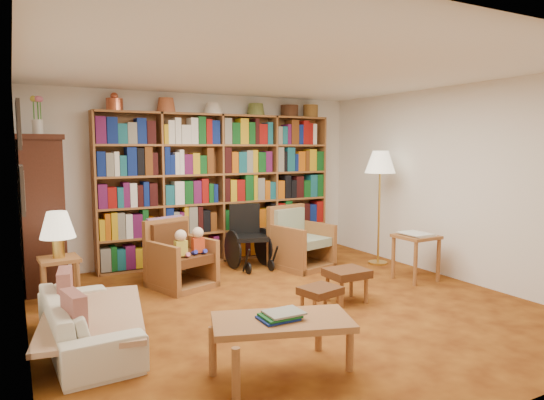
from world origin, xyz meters
TOP-DOWN VIEW (x-y plane):
  - floor at (0.00, 0.00)m, footprint 5.00×5.00m
  - ceiling at (0.00, 0.00)m, footprint 5.00×5.00m
  - wall_back at (0.00, 2.50)m, footprint 5.00×0.00m
  - wall_front at (0.00, -2.50)m, footprint 5.00×0.00m
  - wall_left at (-2.50, 0.00)m, footprint 0.00×5.00m
  - wall_right at (2.50, 0.00)m, footprint 0.00×5.00m
  - bookshelf at (0.20, 2.33)m, footprint 3.60×0.30m
  - curio_cabinet at (-2.25, 2.00)m, footprint 0.50×0.95m
  - framed_pictures at (-2.48, 0.30)m, footprint 0.03×0.52m
  - sofa at (-2.05, -0.14)m, footprint 1.60×0.69m
  - sofa_throw at (-2.00, -0.14)m, footprint 1.06×1.63m
  - cushion_left at (-2.18, 0.21)m, footprint 0.17×0.38m
  - cushion_right at (-2.18, -0.49)m, footprint 0.17×0.36m
  - side_table_lamp at (-2.15, 1.19)m, footprint 0.43×0.43m
  - table_lamp at (-2.15, 1.19)m, footprint 0.37×0.37m
  - armchair_leather at (-0.77, 1.31)m, footprint 0.88×0.88m
  - armchair_sage at (1.03, 1.44)m, footprint 0.87×0.89m
  - wheelchair at (0.39, 1.75)m, footprint 0.55×0.72m
  - floor_lamp at (2.15, 1.01)m, footprint 0.44×0.44m
  - side_table_papers at (1.99, 0.10)m, footprint 0.48×0.48m
  - footstool_a at (0.11, -0.49)m, footprint 0.44×0.40m
  - footstool_b at (0.66, -0.21)m, footprint 0.44×0.38m
  - coffee_table at (-0.81, -1.35)m, footprint 1.16×0.83m

SIDE VIEW (x-z plane):
  - floor at x=0.00m, z-range 0.00..0.00m
  - sofa at x=-2.05m, z-range 0.00..0.46m
  - footstool_a at x=0.11m, z-range 0.10..0.42m
  - sofa_throw at x=-2.00m, z-range 0.28..0.32m
  - footstool_b at x=0.66m, z-range 0.12..0.49m
  - armchair_sage at x=1.03m, z-range -0.10..0.77m
  - armchair_leather at x=-0.77m, z-range -0.07..0.77m
  - coffee_table at x=-0.81m, z-range 0.13..0.62m
  - side_table_lamp at x=-2.15m, z-range 0.13..0.66m
  - wheelchair at x=0.39m, z-range -0.04..0.86m
  - cushion_left at x=-2.18m, z-range 0.27..0.63m
  - cushion_right at x=-2.18m, z-range 0.28..0.62m
  - side_table_papers at x=1.99m, z-range 0.18..0.80m
  - table_lamp at x=-2.15m, z-range 0.62..1.12m
  - curio_cabinet at x=-2.25m, z-range -0.25..2.15m
  - bookshelf at x=0.20m, z-range -0.04..2.38m
  - wall_back at x=0.00m, z-range -1.25..3.75m
  - wall_front at x=0.00m, z-range -1.25..3.75m
  - wall_left at x=-2.50m, z-range -1.25..3.75m
  - wall_right at x=2.50m, z-range -1.25..3.75m
  - floor_lamp at x=2.15m, z-range 0.60..2.27m
  - framed_pictures at x=-2.48m, z-range 1.14..2.11m
  - ceiling at x=0.00m, z-range 2.50..2.50m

